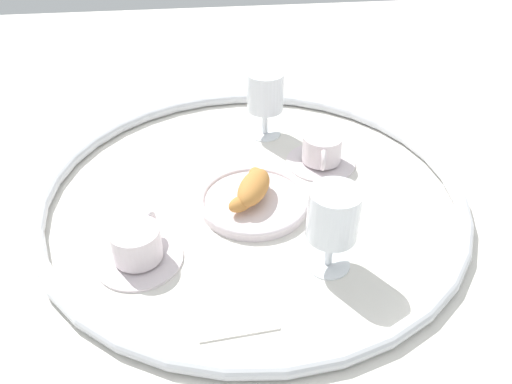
{
  "coord_description": "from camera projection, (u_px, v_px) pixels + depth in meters",
  "views": [
    {
      "loc": [
        -0.72,
        0.08,
        0.56
      ],
      "look_at": [
        -0.03,
        -0.0,
        0.03
      ],
      "focal_mm": 35.65,
      "sensor_mm": 36.0,
      "label": 1
    }
  ],
  "objects": [
    {
      "name": "juice_glass_right",
      "position": [
        333.0,
        217.0,
        0.72
      ],
      "size": [
        0.08,
        0.08,
        0.14
      ],
      "color": "white",
      "rests_on": "ground_plane"
    },
    {
      "name": "table_chrome_rim",
      "position": [
        252.0,
        191.0,
        0.91
      ],
      "size": [
        0.76,
        0.76,
        0.02
      ],
      "primitive_type": "torus",
      "color": "silver",
      "rests_on": "ground_plane"
    },
    {
      "name": "coffee_cup_far",
      "position": [
        138.0,
        247.0,
        0.77
      ],
      "size": [
        0.14,
        0.14,
        0.06
      ],
      "color": "silver",
      "rests_on": "ground_plane"
    },
    {
      "name": "croissant_large",
      "position": [
        254.0,
        188.0,
        0.87
      ],
      "size": [
        0.12,
        0.1,
        0.04
      ],
      "color": "#BC7A38",
      "rests_on": "pastry_plate"
    },
    {
      "name": "sugar_packet",
      "position": [
        347.0,
        202.0,
        0.9
      ],
      "size": [
        0.06,
        0.04,
        0.01
      ],
      "primitive_type": "cube",
      "rotation": [
        0.0,
        0.0,
        0.24
      ],
      "color": "white",
      "rests_on": "ground_plane"
    },
    {
      "name": "juice_glass_left",
      "position": [
        265.0,
        94.0,
        1.04
      ],
      "size": [
        0.08,
        0.08,
        0.14
      ],
      "color": "white",
      "rests_on": "ground_plane"
    },
    {
      "name": "pastry_plate",
      "position": [
        256.0,
        201.0,
        0.89
      ],
      "size": [
        0.19,
        0.19,
        0.02
      ],
      "color": "silver",
      "rests_on": "ground_plane"
    },
    {
      "name": "coffee_cup_near",
      "position": [
        322.0,
        152.0,
        0.99
      ],
      "size": [
        0.14,
        0.14,
        0.06
      ],
      "color": "silver",
      "rests_on": "ground_plane"
    },
    {
      "name": "folded_napkin",
      "position": [
        233.0,
        304.0,
        0.71
      ],
      "size": [
        0.12,
        0.12,
        0.01
      ],
      "primitive_type": "cube",
      "rotation": [
        0.0,
        0.0,
        0.09
      ],
      "color": "silver",
      "rests_on": "ground_plane"
    },
    {
      "name": "ground_plane",
      "position": [
        252.0,
        196.0,
        0.92
      ],
      "size": [
        2.2,
        2.2,
        0.0
      ],
      "primitive_type": "plane",
      "color": "silver"
    }
  ]
}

